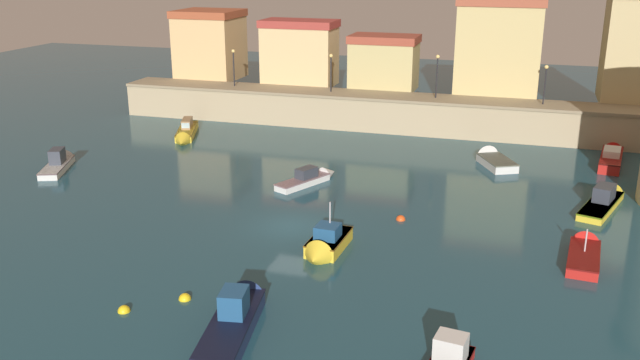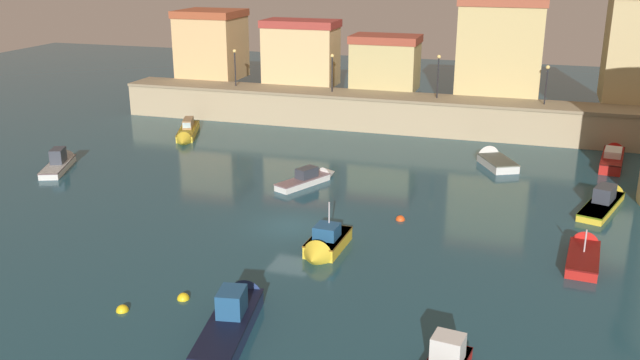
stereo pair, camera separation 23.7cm
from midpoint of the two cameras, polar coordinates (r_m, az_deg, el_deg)
ground_plane at (r=41.07m, az=-2.50°, el=-3.82°), size 137.61×137.61×0.00m
quay_wall at (r=63.51m, az=5.00°, el=5.58°), size 49.99×4.06×3.13m
old_town_backdrop at (r=66.45m, az=8.52°, el=10.60°), size 45.71×6.08×9.49m
quay_lamp_0 at (r=67.25m, az=-7.18°, el=9.57°), size 0.32×0.32×3.47m
quay_lamp_1 at (r=63.96m, az=0.80°, el=9.25°), size 0.32×0.32×3.44m
quay_lamp_2 at (r=61.96m, az=9.44°, el=8.89°), size 0.32×0.32×3.76m
quay_lamp_3 at (r=61.47m, az=17.84°, el=7.93°), size 0.32×0.32×3.28m
moored_boat_0 at (r=57.72m, az=22.62°, el=1.83°), size 2.36×7.22×1.60m
moored_boat_1 at (r=55.71m, az=-20.56°, el=1.43°), size 3.52×6.27×1.94m
moored_boat_2 at (r=54.53m, az=13.78°, el=1.66°), size 3.71×4.99×1.72m
moored_boat_5 at (r=30.85m, az=-7.02°, el=-10.79°), size 2.84×7.52×2.26m
moored_boat_6 at (r=39.58m, az=20.64°, el=-5.44°), size 1.95×5.52×2.24m
moored_boat_7 at (r=47.97m, az=22.18°, el=-1.41°), size 3.56×7.32×1.90m
moored_boat_8 at (r=61.63m, az=-11.02°, el=3.82°), size 3.81×7.16×1.71m
moored_boat_9 at (r=48.57m, az=-0.89°, el=0.19°), size 3.42×5.51×1.49m
moored_boat_10 at (r=37.33m, az=0.23°, el=-5.33°), size 1.84×4.46×3.07m
mooring_buoy_0 at (r=42.29m, az=6.45°, el=-3.25°), size 0.56×0.56×0.56m
mooring_buoy_1 at (r=33.48m, az=-11.18°, el=-9.54°), size 0.58×0.58×0.58m
mooring_buoy_2 at (r=33.08m, az=-15.92°, el=-10.28°), size 0.57×0.57×0.57m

